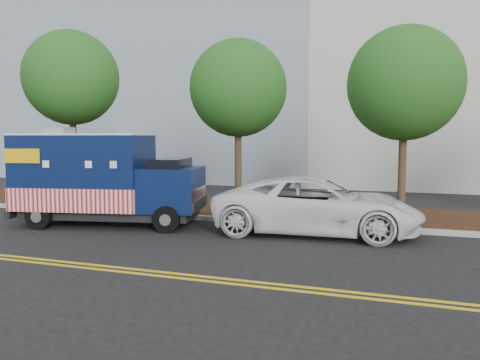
% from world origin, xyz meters
% --- Properties ---
extents(ground, '(120.00, 120.00, 0.00)m').
position_xyz_m(ground, '(0.00, 0.00, 0.00)').
color(ground, black).
rests_on(ground, ground).
extents(curb, '(120.00, 0.18, 0.15)m').
position_xyz_m(curb, '(0.00, 1.40, 0.07)').
color(curb, '#9E9E99').
rests_on(curb, ground).
extents(mulch_strip, '(120.00, 4.00, 0.15)m').
position_xyz_m(mulch_strip, '(0.00, 3.50, 0.07)').
color(mulch_strip, black).
rests_on(mulch_strip, ground).
extents(centerline_near, '(120.00, 0.10, 0.01)m').
position_xyz_m(centerline_near, '(0.00, -4.45, 0.01)').
color(centerline_near, gold).
rests_on(centerline_near, ground).
extents(centerline_far, '(120.00, 0.10, 0.01)m').
position_xyz_m(centerline_far, '(0.00, -4.70, 0.01)').
color(centerline_far, gold).
rests_on(centerline_far, ground).
extents(tree_a, '(3.72, 3.72, 6.97)m').
position_xyz_m(tree_a, '(-5.78, 2.85, 5.09)').
color(tree_a, '#38281C').
rests_on(tree_a, ground).
extents(tree_b, '(3.58, 3.58, 6.34)m').
position_xyz_m(tree_b, '(0.97, 3.66, 4.54)').
color(tree_b, '#38281C').
rests_on(tree_b, ground).
extents(tree_c, '(3.77, 3.77, 6.41)m').
position_xyz_m(tree_c, '(6.75, 3.76, 4.51)').
color(tree_c, '#38281C').
rests_on(tree_c, ground).
extents(sign_post, '(0.06, 0.06, 2.40)m').
position_xyz_m(sign_post, '(-3.51, 1.60, 1.20)').
color(sign_post, '#473828').
rests_on(sign_post, ground).
extents(food_truck, '(6.11, 3.23, 3.07)m').
position_xyz_m(food_truck, '(-2.20, -0.38, 1.39)').
color(food_truck, black).
rests_on(food_truck, ground).
extents(white_car, '(6.02, 3.09, 1.63)m').
position_xyz_m(white_car, '(4.47, 0.48, 0.81)').
color(white_car, white).
rests_on(white_car, ground).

